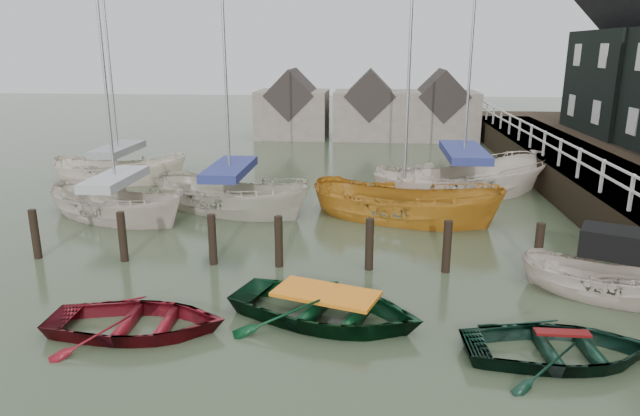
# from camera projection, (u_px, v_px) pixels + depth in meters

# --- Properties ---
(ground) EXTENTS (120.00, 120.00, 0.00)m
(ground) POSITION_uv_depth(u_px,v_px,m) (312.00, 319.00, 12.32)
(ground) COLOR #343D27
(ground) RESTS_ON ground
(pier) EXTENTS (3.04, 32.00, 2.70)m
(pier) POSITION_uv_depth(u_px,v_px,m) (597.00, 188.00, 20.88)
(pier) COLOR black
(pier) RESTS_ON ground
(mooring_pilings) EXTENTS (13.72, 0.22, 1.80)m
(mooring_pilings) POSITION_uv_depth(u_px,v_px,m) (282.00, 249.00, 15.16)
(mooring_pilings) COLOR black
(mooring_pilings) RESTS_ON ground
(far_sheds) EXTENTS (14.00, 4.08, 4.39)m
(far_sheds) POSITION_uv_depth(u_px,v_px,m) (367.00, 109.00, 36.67)
(far_sheds) COLOR #665B51
(far_sheds) RESTS_ON ground
(rowboat_red) EXTENTS (3.77, 2.78, 0.76)m
(rowboat_red) POSITION_uv_depth(u_px,v_px,m) (138.00, 332.00, 11.76)
(rowboat_red) COLOR maroon
(rowboat_red) RESTS_ON ground
(rowboat_green) EXTENTS (4.95, 4.18, 0.88)m
(rowboat_green) POSITION_uv_depth(u_px,v_px,m) (326.00, 320.00, 12.26)
(rowboat_green) COLOR black
(rowboat_green) RESTS_ON ground
(rowboat_dkgreen) EXTENTS (3.75, 2.79, 0.75)m
(rowboat_dkgreen) POSITION_uv_depth(u_px,v_px,m) (559.00, 359.00, 10.74)
(rowboat_dkgreen) COLOR black
(rowboat_dkgreen) RESTS_ON ground
(motorboat) EXTENTS (4.25, 3.06, 2.39)m
(motorboat) POSITION_uv_depth(u_px,v_px,m) (607.00, 293.00, 13.38)
(motorboat) COLOR beige
(motorboat) RESTS_ON ground
(sailboat_a) EXTENTS (6.26, 4.38, 11.59)m
(sailboat_a) POSITION_uv_depth(u_px,v_px,m) (119.00, 216.00, 19.66)
(sailboat_a) COLOR beige
(sailboat_a) RESTS_ON ground
(sailboat_b) EXTENTS (6.96, 4.82, 12.45)m
(sailboat_b) POSITION_uv_depth(u_px,v_px,m) (231.00, 208.00, 20.61)
(sailboat_b) COLOR #BAB39F
(sailboat_b) RESTS_ON ground
(sailboat_c) EXTENTS (7.13, 4.57, 11.63)m
(sailboat_c) POSITION_uv_depth(u_px,v_px,m) (403.00, 218.00, 19.59)
(sailboat_c) COLOR #B37521
(sailboat_c) RESTS_ON ground
(sailboat_d) EXTENTS (8.04, 5.27, 12.93)m
(sailboat_d) POSITION_uv_depth(u_px,v_px,m) (461.00, 193.00, 22.74)
(sailboat_d) COLOR beige
(sailboat_d) RESTS_ON ground
(sailboat_e) EXTENTS (6.14, 2.42, 9.68)m
(sailboat_e) POSITION_uv_depth(u_px,v_px,m) (121.00, 180.00, 25.07)
(sailboat_e) COLOR beige
(sailboat_e) RESTS_ON ground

